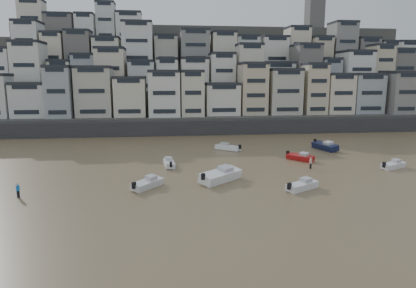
{
  "coord_description": "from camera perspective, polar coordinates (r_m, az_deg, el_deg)",
  "views": [
    {
      "loc": [
        -3.93,
        -23.91,
        13.82
      ],
      "look_at": [
        2.58,
        30.0,
        4.0
      ],
      "focal_mm": 32.0,
      "sensor_mm": 36.0,
      "label": 1
    }
  ],
  "objects": [
    {
      "name": "boat_c",
      "position": [
        49.85,
        1.96,
        -4.67
      ],
      "size": [
        7.07,
        6.58,
        1.99
      ],
      "primitive_type": null,
      "rotation": [
        0.0,
        0.0,
        0.72
      ],
      "color": "white",
      "rests_on": "ground"
    },
    {
      "name": "ground",
      "position": [
        27.9,
        2.26,
        -19.46
      ],
      "size": [
        400.0,
        400.0,
        0.0
      ],
      "primitive_type": "plane",
      "color": "olive",
      "rests_on": "ground"
    },
    {
      "name": "boat_a",
      "position": [
        47.83,
        14.31,
        -6.0
      ],
      "size": [
        5.27,
        4.03,
        1.4
      ],
      "primitive_type": null,
      "rotation": [
        0.0,
        0.0,
        0.53
      ],
      "color": "silver",
      "rests_on": "ground"
    },
    {
      "name": "boat_e",
      "position": [
        64.21,
        14.01,
        -1.86
      ],
      "size": [
        4.55,
        4.94,
        1.38
      ],
      "primitive_type": null,
      "rotation": [
        0.0,
        0.0,
        -0.87
      ],
      "color": "#A51414",
      "rests_on": "ground"
    },
    {
      "name": "boat_i",
      "position": [
        74.82,
        17.55,
        -0.19
      ],
      "size": [
        3.68,
        6.83,
        1.77
      ],
      "primitive_type": null,
      "rotation": [
        0.0,
        0.0,
        -1.32
      ],
      "color": "#121939",
      "rests_on": "ground"
    },
    {
      "name": "boat_f",
      "position": [
        58.44,
        -6.0,
        -2.81
      ],
      "size": [
        2.07,
        5.04,
        1.34
      ],
      "primitive_type": null,
      "rotation": [
        0.0,
        0.0,
        1.67
      ],
      "color": "white",
      "rests_on": "ground"
    },
    {
      "name": "boat_h",
      "position": [
        71.08,
        3.07,
        -0.37
      ],
      "size": [
        5.35,
        4.72,
        1.47
      ],
      "primitive_type": null,
      "rotation": [
        0.0,
        0.0,
        2.48
      ],
      "color": "white",
      "rests_on": "ground"
    },
    {
      "name": "person_pink",
      "position": [
        58.84,
        15.52,
        -2.84
      ],
      "size": [
        0.44,
        0.44,
        1.74
      ],
      "primitive_type": null,
      "color": "#CBA18F",
      "rests_on": "ground"
    },
    {
      "name": "person_blue",
      "position": [
        48.65,
        -27.2,
        -6.35
      ],
      "size": [
        0.44,
        0.44,
        1.74
      ],
      "primitive_type": null,
      "color": "blue",
      "rests_on": "ground"
    },
    {
      "name": "hillside",
      "position": [
        130.1,
        1.39,
        9.89
      ],
      "size": [
        141.04,
        66.0,
        50.0
      ],
      "color": "#4C4C47",
      "rests_on": "ground"
    },
    {
      "name": "harbor_wall",
      "position": [
        90.8,
        2.01,
        2.61
      ],
      "size": [
        140.0,
        3.0,
        3.5
      ],
      "primitive_type": "cube",
      "color": "#38383A",
      "rests_on": "ground"
    },
    {
      "name": "boat_d",
      "position": [
        63.67,
        26.62,
        -2.78
      ],
      "size": [
        5.08,
        3.4,
        1.32
      ],
      "primitive_type": null,
      "rotation": [
        0.0,
        0.0,
        0.41
      ],
      "color": "white",
      "rests_on": "ground"
    },
    {
      "name": "boat_j",
      "position": [
        47.67,
        -9.28,
        -5.85
      ],
      "size": [
        4.6,
        5.08,
        1.41
      ],
      "primitive_type": null,
      "rotation": [
        0.0,
        0.0,
        0.88
      ],
      "color": "silver",
      "rests_on": "ground"
    }
  ]
}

